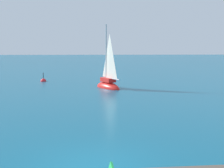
# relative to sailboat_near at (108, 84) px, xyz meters

# --- Properties ---
(sailboat_near) EXTENTS (2.49, 3.13, 5.79)m
(sailboat_near) POSITION_rel_sailboat_near_xyz_m (0.00, 0.00, 0.00)
(sailboat_near) COLOR red
(sailboat_near) RESTS_ON ground
(marker_buoy) EXTENTS (0.56, 0.56, 1.13)m
(marker_buoy) POSITION_rel_sailboat_near_xyz_m (-6.21, 4.54, -0.31)
(marker_buoy) COLOR red
(marker_buoy) RESTS_ON ground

